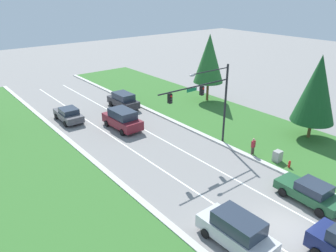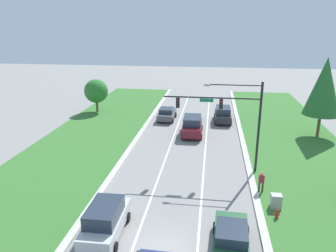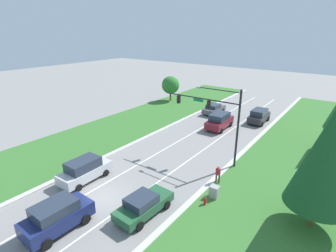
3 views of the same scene
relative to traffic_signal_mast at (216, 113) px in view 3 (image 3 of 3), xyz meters
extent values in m
plane|color=gray|center=(-3.83, -11.00, -5.13)|extent=(160.00, 160.00, 0.00)
cube|color=beige|center=(1.82, -11.00, -5.05)|extent=(0.50, 90.00, 0.15)
cube|color=beige|center=(-9.48, -11.00, -5.05)|extent=(0.50, 90.00, 0.15)
cube|color=#38702D|center=(-14.73, -11.00, -5.09)|extent=(10.00, 90.00, 0.08)
cube|color=white|center=(-5.63, -11.00, -5.12)|extent=(0.14, 81.00, 0.01)
cube|color=white|center=(-2.03, -11.00, -5.12)|extent=(0.14, 81.00, 0.01)
cylinder|color=black|center=(2.28, 0.01, -1.30)|extent=(0.20, 0.20, 7.66)
cylinder|color=black|center=(-1.62, 0.01, 1.16)|extent=(7.80, 0.12, 0.12)
cube|color=#147042|center=(-2.01, 0.01, 0.94)|extent=(1.10, 0.04, 0.28)
cylinder|color=black|center=(0.14, 0.01, 2.23)|extent=(4.29, 0.09, 0.09)
ellipsoid|color=gray|center=(-2.01, 0.01, 2.18)|extent=(0.56, 0.28, 0.20)
cube|color=black|center=(-0.84, 0.01, 0.66)|extent=(0.28, 0.32, 0.80)
sphere|color=red|center=(-0.84, -0.16, 0.89)|extent=(0.16, 0.16, 0.16)
sphere|color=#2D2D2D|center=(-0.84, -0.16, 0.66)|extent=(0.16, 0.16, 0.16)
sphere|color=#2D2D2D|center=(-0.84, -0.16, 0.42)|extent=(0.16, 0.16, 0.16)
cube|color=black|center=(-4.35, 0.01, 0.66)|extent=(0.28, 0.32, 0.80)
sphere|color=red|center=(-4.35, -0.16, 0.89)|extent=(0.16, 0.16, 0.16)
sphere|color=#2D2D2D|center=(-4.35, -0.16, 0.66)|extent=(0.16, 0.16, 0.16)
sphere|color=#2D2D2D|center=(-4.35, -0.16, 0.42)|extent=(0.16, 0.16, 0.16)
cube|color=#4C4C51|center=(-7.31, 14.59, -4.45)|extent=(2.01, 4.59, 0.71)
cube|color=#283342|center=(-7.31, 14.32, -3.82)|extent=(1.76, 2.08, 0.55)
cylinder|color=black|center=(-6.34, 15.98, -4.81)|extent=(0.25, 0.65, 0.64)
cylinder|color=black|center=(-8.21, 16.02, -4.81)|extent=(0.25, 0.65, 0.64)
cylinder|color=black|center=(-6.40, 13.16, -4.81)|extent=(0.25, 0.65, 0.64)
cylinder|color=black|center=(-8.27, 13.21, -4.81)|extent=(0.25, 0.65, 0.64)
cube|color=navy|center=(-3.82, -14.99, -4.28)|extent=(2.12, 4.58, 0.99)
cube|color=#283342|center=(-3.82, -15.10, -3.42)|extent=(1.88, 2.76, 0.72)
cylinder|color=black|center=(-2.80, -13.60, -4.78)|extent=(0.26, 0.71, 0.70)
cylinder|color=black|center=(-4.78, -13.56, -4.78)|extent=(0.26, 0.71, 0.70)
cylinder|color=black|center=(-2.86, -16.41, -4.78)|extent=(0.26, 0.71, 0.70)
cylinder|color=black|center=(-4.84, -16.37, -4.78)|extent=(0.26, 0.71, 0.70)
cube|color=#235633|center=(-0.23, -10.42, -4.47)|extent=(2.10, 4.70, 0.65)
cube|color=#283342|center=(-0.24, -10.70, -3.84)|extent=(1.79, 2.16, 0.61)
cylinder|color=black|center=(0.76, -9.03, -4.80)|extent=(0.27, 0.67, 0.66)
cylinder|color=black|center=(-1.08, -8.95, -4.80)|extent=(0.27, 0.67, 0.66)
cylinder|color=black|center=(0.62, -11.89, -4.80)|extent=(0.27, 0.67, 0.66)
cylinder|color=black|center=(-1.22, -11.80, -4.80)|extent=(0.27, 0.67, 0.66)
cube|color=silver|center=(-7.48, -10.02, -4.39)|extent=(1.97, 4.78, 0.86)
cube|color=#283342|center=(-7.47, -10.14, -3.54)|extent=(1.76, 2.87, 0.84)
cylinder|color=black|center=(-6.56, -8.53, -4.82)|extent=(0.25, 0.62, 0.62)
cylinder|color=black|center=(-8.43, -8.56, -4.82)|extent=(0.25, 0.62, 0.62)
cylinder|color=black|center=(-6.52, -11.48, -4.82)|extent=(0.25, 0.62, 0.62)
cylinder|color=black|center=(-8.40, -11.51, -4.82)|extent=(0.25, 0.62, 0.62)
cube|color=maroon|center=(-3.65, 8.98, -4.31)|extent=(2.22, 5.07, 0.96)
cube|color=#283342|center=(-3.64, 8.86, -3.41)|extent=(1.96, 3.05, 0.84)
cylinder|color=black|center=(-2.66, 10.56, -4.79)|extent=(0.26, 0.68, 0.68)
cylinder|color=black|center=(-4.71, 10.51, -4.79)|extent=(0.26, 0.68, 0.68)
cylinder|color=black|center=(-2.58, 7.45, -4.79)|extent=(0.26, 0.68, 0.68)
cylinder|color=black|center=(-4.64, 7.40, -4.79)|extent=(0.26, 0.68, 0.68)
cube|color=#28282D|center=(-0.13, 14.61, -4.37)|extent=(1.99, 4.76, 0.84)
cube|color=#283342|center=(-0.13, 14.49, -3.57)|extent=(1.78, 2.86, 0.76)
cylinder|color=black|center=(0.80, 16.09, -4.79)|extent=(0.25, 0.68, 0.68)
cylinder|color=black|center=(-1.10, 16.06, -4.79)|extent=(0.25, 0.68, 0.68)
cylinder|color=black|center=(0.83, 13.15, -4.79)|extent=(0.25, 0.68, 0.68)
cylinder|color=black|center=(-1.07, 13.13, -4.79)|extent=(0.25, 0.68, 0.68)
cube|color=#9E9E99|center=(2.99, -5.68, -4.61)|extent=(0.70, 0.60, 1.04)
cylinder|color=#42382D|center=(2.13, -3.62, -4.71)|extent=(0.14, 0.14, 0.84)
cylinder|color=#42382D|center=(2.39, -3.60, -4.71)|extent=(0.14, 0.14, 0.84)
cube|color=maroon|center=(2.26, -3.61, -3.99)|extent=(0.40, 0.25, 0.60)
sphere|color=tan|center=(2.26, -3.61, -3.55)|extent=(0.22, 0.22, 0.22)
cylinder|color=red|center=(2.85, -6.95, -4.85)|extent=(0.20, 0.20, 0.55)
sphere|color=red|center=(2.85, -6.95, -4.52)|extent=(0.18, 0.18, 0.18)
cylinder|color=red|center=(2.73, -6.95, -4.82)|extent=(0.10, 0.09, 0.09)
cylinder|color=red|center=(2.97, -6.95, -4.82)|extent=(0.10, 0.09, 0.09)
cylinder|color=brown|center=(9.75, -4.69, -4.22)|extent=(0.32, 0.32, 1.82)
cone|color=#194C23|center=(9.75, -4.69, -0.04)|extent=(4.08, 4.08, 6.53)
cylinder|color=brown|center=(-17.60, 17.03, -4.24)|extent=(0.32, 0.32, 1.77)
sphere|color=#2D752D|center=(-17.60, 17.03, -2.13)|extent=(3.27, 3.27, 3.27)
camera|label=1|loc=(-19.88, -19.36, 8.73)|focal=35.00mm
camera|label=2|loc=(-1.57, -26.01, 6.88)|focal=35.00mm
camera|label=3|loc=(10.44, -22.11, 7.46)|focal=28.00mm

